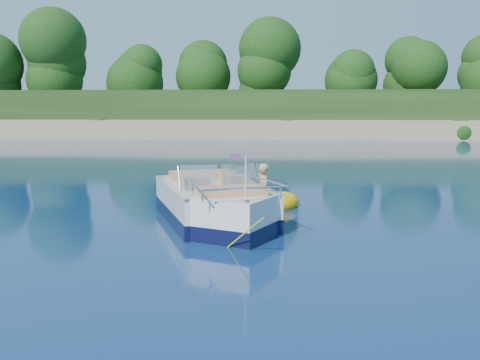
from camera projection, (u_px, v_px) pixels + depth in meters
The scene contains 6 objects.
ground at pixel (256, 274), 7.83m from camera, with size 160.00×160.00×0.00m, color #0A2348.
shoreline at pixel (271, 120), 70.80m from camera, with size 170.00×59.00×6.00m.
treeline at pixel (271, 74), 47.68m from camera, with size 150.00×7.12×8.19m.
motorboat at pixel (216, 207), 11.29m from camera, with size 3.11×5.19×1.81m.
tow_tube at pixel (268, 201), 13.39m from camera, with size 1.88×1.88×0.40m.
boy at pixel (263, 205), 13.45m from camera, with size 0.52×0.34×1.43m, color tan.
Camera 1 is at (0.22, -7.58, 2.40)m, focal length 40.00 mm.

